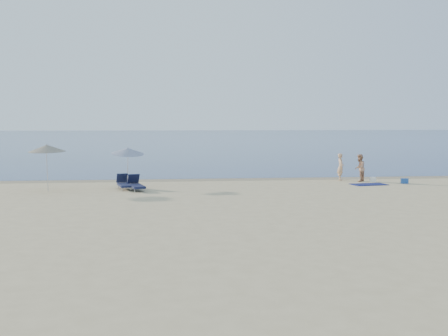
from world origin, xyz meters
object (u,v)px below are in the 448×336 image
object	(u,v)px
blue_cooler	(404,181)
person_left	(341,167)
umbrella_near	(128,151)
person_right	(360,168)

from	to	relation	value
blue_cooler	person_left	bearing A→B (deg)	164.21
person_left	umbrella_near	size ratio (longest dim) A/B	0.71
umbrella_near	person_right	bearing A→B (deg)	-12.16
person_left	umbrella_near	distance (m)	12.73
person_left	blue_cooler	size ratio (longest dim) A/B	3.94
person_right	blue_cooler	distance (m)	2.64
blue_cooler	umbrella_near	size ratio (longest dim) A/B	0.18
blue_cooler	umbrella_near	xyz separation A→B (m)	(-15.62, -0.13, 1.82)
person_right	blue_cooler	bearing A→B (deg)	95.28
person_left	umbrella_near	xyz separation A→B (m)	(-12.49, -2.15, 1.15)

